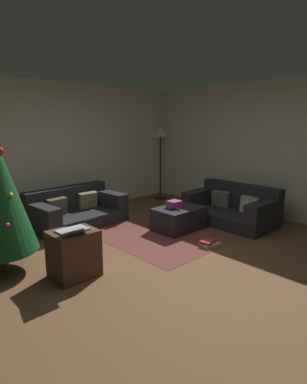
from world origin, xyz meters
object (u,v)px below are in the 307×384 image
Objects in this scene: couch_right at (233,208)px; laptop at (75,227)px; gift_box at (174,204)px; side_table at (74,254)px; couch_left at (75,210)px; tv_remote at (176,209)px; book_stack at (209,243)px; ottoman at (179,218)px; corner_lamp at (161,137)px.

laptop is at bearing 89.25° from couch_right.
gift_box is 0.40× the size of side_table.
gift_box is at bearing 11.18° from laptop.
couch_right reaches higher than gift_box.
tv_remote is (1.01, -1.57, 0.14)m from couch_left.
book_stack is at bearing 106.87° from couch_left.
couch_left is at bearing 127.64° from ottoman.
couch_left is 1.87m from tv_remote.
ottoman is 0.27m from gift_box.
tv_remote is 0.86m from book_stack.
gift_box is 2.18m from laptop.
couch_right is 9.86× the size of tv_remote.
side_table is (-1.03, -1.82, 0.03)m from couch_left.
couch_right is 0.90× the size of corner_lamp.
side_table is 1.86× the size of book_stack.
gift_box is 0.16m from tv_remote.
side_table reaches higher than tv_remote.
laptop is 2.09m from book_stack.
ottoman is at bearing 123.08° from couch_left.
laptop is (-1.03, -1.87, 0.37)m from couch_left.
gift_box is 0.13× the size of corner_lamp.
couch_left is 1.91m from ottoman.
ottoman is 0.89m from book_stack.
side_table is at bearing 91.35° from laptop.
corner_lamp is at bearing -176.08° from couch_left.
tv_remote is 2.07m from laptop.
gift_box is at bearing 67.42° from couch_right.
gift_box is 2.56m from corner_lamp.
couch_left is at bearing 49.14° from couch_right.
side_table is at bearing -148.45° from corner_lamp.
couch_left is at bearing 61.31° from laptop.
couch_left is 2.17m from laptop.
side_table is 4.37m from corner_lamp.
book_stack is (-0.09, -0.78, -0.36)m from tv_remote.
laptop is (0.00, -0.05, 0.34)m from side_table.
tv_remote is 0.42× the size of laptop.
tv_remote reaches higher than book_stack.
book_stack is 0.18× the size of corner_lamp.
corner_lamp reaches higher than tv_remote.
couch_right is 3.26m from laptop.
gift_box is 0.74× the size of book_stack.
couch_right is at bearing -28.81° from tv_remote.
ottoman is 3.76× the size of gift_box.
gift_box is at bearing 37.88° from tv_remote.
couch_right reaches higher than tv_remote.
gift_box is at bearing 134.11° from ottoman.
couch_left is 2.03× the size of ottoman.
side_table is at bearing -170.25° from gift_box.
gift_box is 0.59× the size of laptop.
couch_right is at bearing 18.93° from book_stack.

